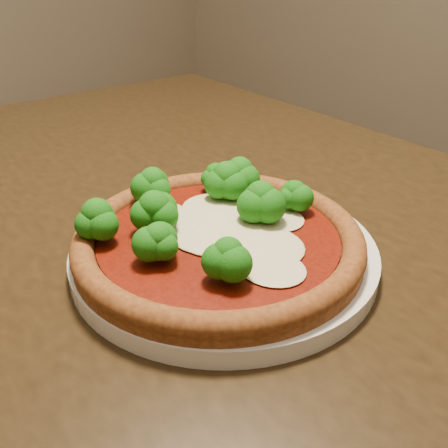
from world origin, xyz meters
The scene contains 3 objects.
dining_table centered at (-0.09, -0.13, 0.65)m, with size 1.35×1.03×0.75m.
plate centered at (-0.03, -0.20, 0.76)m, with size 0.29×0.29×0.02m, color silver.
pizza centered at (-0.03, -0.21, 0.79)m, with size 0.27×0.27×0.06m.
Camera 1 is at (0.23, -0.52, 1.02)m, focal length 40.00 mm.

